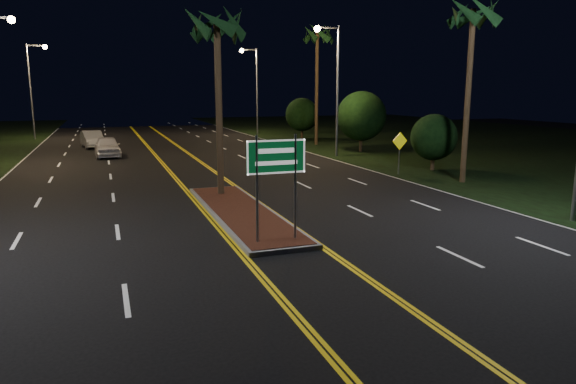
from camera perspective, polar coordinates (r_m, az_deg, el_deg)
name	(u,v)px	position (r m, az deg, el deg)	size (l,w,h in m)	color
ground	(312,276)	(13.16, 2.66, -9.27)	(120.00, 120.00, 0.00)	black
grass_right	(514,143)	(50.52, 23.84, 4.97)	(40.00, 110.00, 0.01)	black
median_island	(241,212)	(19.52, -5.21, -2.26)	(2.25, 10.25, 0.17)	gray
highway_sign	(276,167)	(15.12, -1.31, 2.82)	(1.80, 0.08, 3.20)	gray
streetlight_left_far	(34,80)	(55.71, -26.40, 11.09)	(1.91, 0.44, 9.00)	gray
streetlight_right_mid	(333,76)	(36.77, 5.00, 12.75)	(1.91, 0.44, 9.00)	gray
streetlight_right_far	(253,81)	(55.57, -3.86, 12.20)	(1.91, 0.44, 9.00)	gray
palm_median	(217,25)	(22.56, -7.92, 17.87)	(2.40, 2.40, 8.30)	#382819
palm_right_near	(473,15)	(27.72, 19.90, 18.01)	(2.40, 2.40, 9.30)	#382819
palm_right_far	(317,36)	(45.19, 3.27, 16.89)	(2.40, 2.40, 10.30)	#382819
shrub_near	(434,137)	(31.38, 15.90, 5.87)	(2.70, 2.70, 3.30)	#382819
shrub_mid	(361,116)	(40.09, 8.16, 8.35)	(3.78, 3.78, 4.62)	#382819
shrub_far	(302,115)	(50.94, 1.56, 8.59)	(3.24, 3.24, 3.96)	#382819
car_near	(107,145)	(38.93, -19.45, 4.96)	(2.15, 5.02, 1.67)	silver
car_far	(92,138)	(45.76, -20.93, 5.65)	(2.07, 4.82, 1.61)	silver
warning_sign	(400,147)	(29.38, 12.29, 4.90)	(0.99, 0.15, 2.37)	gray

